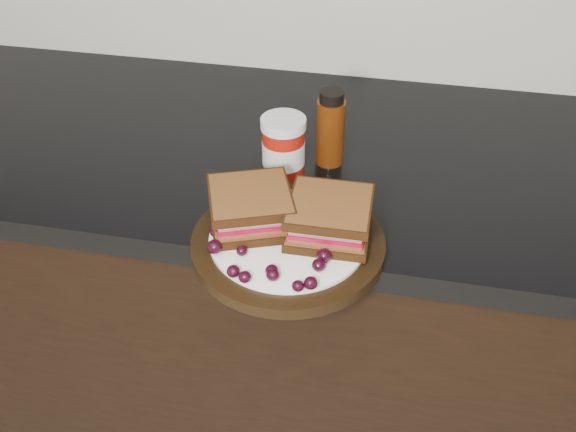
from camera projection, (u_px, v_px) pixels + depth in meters
The scene contains 29 objects.
base_cabinets at pixel (246, 317), 1.46m from camera, with size 3.96×0.58×0.86m, color black.
countertop at pixel (236, 149), 1.18m from camera, with size 3.98×0.60×0.04m, color black.
plate at pixel (288, 244), 0.93m from camera, with size 0.28×0.28×0.02m, color black.
sandwich_left at pixel (251, 208), 0.92m from camera, with size 0.12×0.12×0.05m, color brown, non-canonical shape.
sandwich_right at pixel (329, 218), 0.91m from camera, with size 0.12×0.12×0.05m, color brown, non-canonical shape.
grape_0 at pixel (215, 247), 0.88m from camera, with size 0.02×0.02×0.02m, color black.
grape_1 at pixel (242, 251), 0.88m from camera, with size 0.02×0.02×0.01m, color black.
grape_2 at pixel (233, 271), 0.85m from camera, with size 0.02×0.02×0.02m, color black.
grape_3 at pixel (245, 277), 0.84m from camera, with size 0.02×0.02×0.02m, color black.
grape_4 at pixel (272, 271), 0.85m from camera, with size 0.02×0.02×0.02m, color black.
grape_5 at pixel (273, 275), 0.84m from camera, with size 0.02×0.02×0.02m, color black.
grape_6 at pixel (298, 286), 0.83m from camera, with size 0.02×0.02×0.02m, color black.
grape_7 at pixel (311, 283), 0.83m from camera, with size 0.02×0.02×0.02m, color black.
grape_8 at pixel (319, 265), 0.85m from camera, with size 0.02×0.02×0.02m, color black.
grape_9 at pixel (324, 255), 0.87m from camera, with size 0.02×0.02×0.02m, color black.
grape_10 at pixel (344, 246), 0.89m from camera, with size 0.02×0.02×0.02m, color black.
grape_11 at pixel (341, 245), 0.89m from camera, with size 0.02×0.02×0.02m, color black.
grape_12 at pixel (341, 231), 0.91m from camera, with size 0.02×0.02×0.02m, color black.
grape_13 at pixel (338, 216), 0.94m from camera, with size 0.02×0.02×0.02m, color black.
grape_14 at pixel (272, 206), 0.96m from camera, with size 0.02×0.02×0.02m, color black.
grape_15 at pixel (260, 215), 0.94m from camera, with size 0.02×0.02×0.02m, color black.
grape_16 at pixel (233, 216), 0.94m from camera, with size 0.02×0.02×0.02m, color black.
grape_17 at pixel (242, 225), 0.92m from camera, with size 0.02×0.02×0.02m, color black.
grape_18 at pixel (216, 232), 0.91m from camera, with size 0.02×0.02×0.02m, color black.
grape_19 at pixel (264, 202), 0.96m from camera, with size 0.02×0.02×0.02m, color black.
grape_20 at pixel (251, 224), 0.92m from camera, with size 0.02×0.02×0.02m, color black.
grape_21 at pixel (243, 225), 0.92m from camera, with size 0.01×0.01×0.01m, color black.
condiment_jar at pixel (283, 148), 1.04m from camera, with size 0.07×0.07×0.11m, color #9B140B.
oil_bottle at pixel (330, 128), 1.07m from camera, with size 0.05×0.05×0.13m, color #491E07.
Camera 1 is at (0.29, 0.74, 1.51)m, focal length 40.00 mm.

